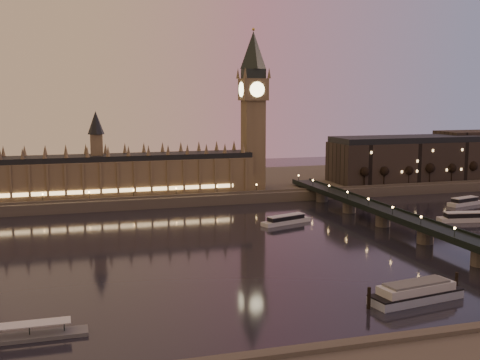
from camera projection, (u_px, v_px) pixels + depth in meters
The scene contains 17 objects.
ground at pixel (221, 248), 268.22m from camera, with size 700.00×700.00×0.00m, color black.
far_embankment at pixel (203, 185), 432.78m from camera, with size 560.00×130.00×6.00m, color #423D35.
palace_of_westminster at pixel (107, 170), 368.49m from camera, with size 180.00×26.62×52.00m.
big_ben at pixel (253, 100), 389.24m from camera, with size 17.68×17.68×104.00m.
westminster_bridge at pixel (402, 223), 293.46m from camera, with size 13.20×260.00×15.30m.
city_block at pixel (430, 157), 444.61m from camera, with size 155.00×45.00×34.00m.
bare_tree_0 at pixel (364, 173), 405.98m from camera, with size 6.08×6.08×12.37m.
bare_tree_1 at pixel (386, 172), 410.86m from camera, with size 6.08×6.08×12.37m.
bare_tree_2 at pixel (408, 171), 415.74m from camera, with size 6.08×6.08×12.37m.
bare_tree_3 at pixel (430, 170), 420.62m from camera, with size 6.08×6.08×12.37m.
bare_tree_4 at pixel (451, 169), 425.49m from camera, with size 6.08×6.08×12.37m.
bare_tree_5 at pixel (471, 169), 430.37m from camera, with size 6.08×6.08×12.37m.
cruise_boat_a at pixel (286, 220), 318.19m from camera, with size 29.64×15.43×4.67m.
cruise_boat_b at pixel (464, 217), 323.32m from camera, with size 29.30×12.01×5.26m.
cruise_boat_c at pixel (465, 202), 371.42m from camera, with size 25.64×12.96×4.95m.
moored_barge at pixel (416, 292), 198.80m from camera, with size 38.12×14.44×7.07m.
pontoon_pier at pixel (15, 336), 167.41m from camera, with size 39.31×6.55×10.48m.
Camera 1 is at (-66.90, -252.66, 67.97)m, focal length 45.00 mm.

